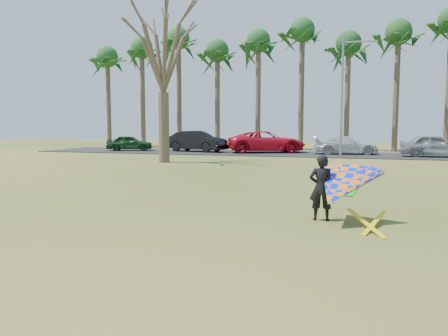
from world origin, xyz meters
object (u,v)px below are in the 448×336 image
(car_1, at_px, (197,141))
(car_3, at_px, (345,145))
(kite_flyer, at_px, (339,187))
(streetlight, at_px, (344,92))
(car_4, at_px, (435,146))
(car_0, at_px, (130,143))
(bare_tree_left, at_px, (163,46))
(car_2, at_px, (266,142))

(car_1, bearing_deg, car_3, -75.42)
(car_3, xyz_separation_m, kite_flyer, (0.86, -24.19, 0.09))
(streetlight, relative_size, car_1, 1.53)
(car_1, xyz_separation_m, car_4, (18.03, -0.83, -0.08))
(car_1, xyz_separation_m, car_3, (11.97, 0.27, -0.17))
(car_0, height_order, car_1, car_1)
(car_1, bearing_deg, streetlight, -90.93)
(bare_tree_left, bearing_deg, car_4, 29.57)
(car_2, relative_size, kite_flyer, 2.59)
(car_3, relative_size, kite_flyer, 2.00)
(car_4, bearing_deg, bare_tree_left, 119.36)
(bare_tree_left, bearing_deg, car_3, 45.38)
(bare_tree_left, height_order, car_4, bare_tree_left)
(streetlight, distance_m, car_4, 7.40)
(car_0, bearing_deg, car_4, -112.99)
(streetlight, bearing_deg, bare_tree_left, -145.43)
(car_0, bearing_deg, streetlight, -120.20)
(bare_tree_left, distance_m, kite_flyer, 18.75)
(car_4, xyz_separation_m, kite_flyer, (-5.19, -23.10, -0.00))
(car_2, height_order, car_3, car_2)
(bare_tree_left, height_order, car_0, bare_tree_left)
(bare_tree_left, xyz_separation_m, car_2, (4.02, 10.57, -5.99))
(streetlight, height_order, kite_flyer, streetlight)
(streetlight, bearing_deg, car_2, 149.84)
(car_0, relative_size, car_1, 0.75)
(streetlight, distance_m, car_0, 18.57)
(car_1, bearing_deg, bare_tree_left, -156.50)
(car_2, bearing_deg, car_3, -116.00)
(streetlight, bearing_deg, kite_flyer, -87.61)
(car_2, xyz_separation_m, kite_flyer, (7.01, -24.46, -0.08))
(streetlight, distance_m, car_3, 4.97)
(car_3, bearing_deg, kite_flyer, 172.81)
(car_2, distance_m, car_4, 12.28)
(bare_tree_left, xyz_separation_m, car_3, (10.17, 10.30, -6.16))
(car_0, bearing_deg, bare_tree_left, -162.71)
(streetlight, height_order, car_1, streetlight)
(streetlight, relative_size, car_3, 1.67)
(car_1, relative_size, kite_flyer, 2.18)
(streetlight, distance_m, car_1, 12.84)
(car_4, bearing_deg, car_0, 89.07)
(car_0, bearing_deg, car_1, -107.33)
(bare_tree_left, bearing_deg, kite_flyer, -51.55)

